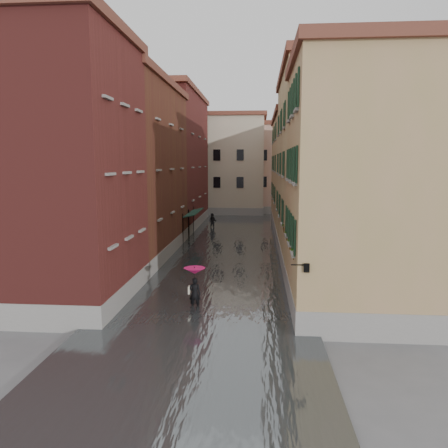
% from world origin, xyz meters
% --- Properties ---
extents(ground, '(120.00, 120.00, 0.00)m').
position_xyz_m(ground, '(0.00, 0.00, 0.00)').
color(ground, '#5B5B5E').
rests_on(ground, ground).
extents(floodwater, '(10.00, 60.00, 0.20)m').
position_xyz_m(floodwater, '(0.00, 13.00, 0.10)').
color(floodwater, '#494E50').
rests_on(floodwater, ground).
extents(building_left_near, '(6.00, 8.00, 13.00)m').
position_xyz_m(building_left_near, '(-7.00, -2.00, 6.50)').
color(building_left_near, maroon).
rests_on(building_left_near, ground).
extents(building_left_mid, '(6.00, 14.00, 12.50)m').
position_xyz_m(building_left_mid, '(-7.00, 9.00, 6.25)').
color(building_left_mid, '#57301B').
rests_on(building_left_mid, ground).
extents(building_left_far, '(6.00, 16.00, 14.00)m').
position_xyz_m(building_left_far, '(-7.00, 24.00, 7.00)').
color(building_left_far, maroon).
rests_on(building_left_far, ground).
extents(building_right_near, '(6.00, 8.00, 11.50)m').
position_xyz_m(building_right_near, '(7.00, -2.00, 5.75)').
color(building_right_near, '#98854E').
rests_on(building_right_near, ground).
extents(building_right_mid, '(6.00, 14.00, 13.00)m').
position_xyz_m(building_right_mid, '(7.00, 9.00, 6.50)').
color(building_right_mid, tan).
rests_on(building_right_mid, ground).
extents(building_right_far, '(6.00, 16.00, 11.50)m').
position_xyz_m(building_right_far, '(7.00, 24.00, 5.75)').
color(building_right_far, '#98854E').
rests_on(building_right_far, ground).
extents(building_end_cream, '(12.00, 9.00, 13.00)m').
position_xyz_m(building_end_cream, '(-3.00, 38.00, 6.50)').
color(building_end_cream, '#B5AC90').
rests_on(building_end_cream, ground).
extents(building_end_pink, '(10.00, 9.00, 12.00)m').
position_xyz_m(building_end_pink, '(6.00, 40.00, 6.00)').
color(building_end_pink, tan).
rests_on(building_end_pink, ground).
extents(awning_near, '(1.09, 3.00, 2.80)m').
position_xyz_m(awning_near, '(-3.49, 14.79, 2.47)').
color(awning_near, '#173428').
rests_on(awning_near, ground).
extents(awning_far, '(1.09, 2.81, 2.80)m').
position_xyz_m(awning_far, '(-3.49, 17.89, 2.46)').
color(awning_far, '#173428').
rests_on(awning_far, ground).
extents(wall_lantern, '(0.71, 0.22, 0.35)m').
position_xyz_m(wall_lantern, '(4.33, -6.00, 3.01)').
color(wall_lantern, black).
rests_on(wall_lantern, ground).
extents(window_planters, '(0.59, 8.25, 0.84)m').
position_xyz_m(window_planters, '(4.12, -0.65, 3.51)').
color(window_planters, '#9E4733').
rests_on(window_planters, ground).
extents(pedestrian_main, '(1.07, 1.07, 2.06)m').
position_xyz_m(pedestrian_main, '(-0.59, -2.63, 1.33)').
color(pedestrian_main, black).
rests_on(pedestrian_main, ground).
extents(pedestrian_far, '(0.93, 0.79, 1.69)m').
position_xyz_m(pedestrian_far, '(-2.44, 22.91, 0.84)').
color(pedestrian_far, black).
rests_on(pedestrian_far, ground).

